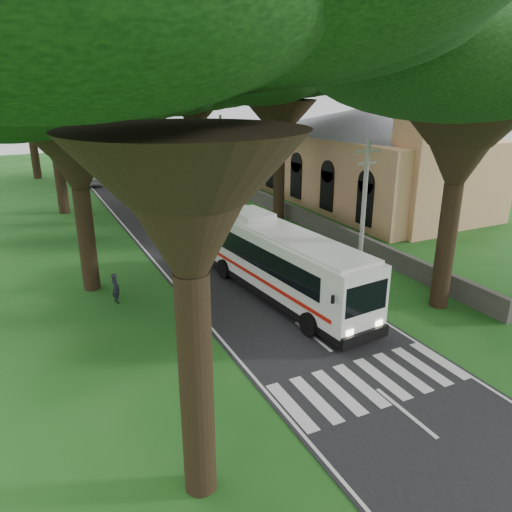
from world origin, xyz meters
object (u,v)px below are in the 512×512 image
Objects in this scene: pole_mid at (221,160)px; distant_car_a at (96,178)px; pole_near at (363,212)px; pole_far at (159,137)px; church at (368,150)px; pedestrian at (116,288)px; distant_car_b at (106,168)px; distant_car_c at (122,156)px; coach_bus at (281,262)px.

distant_car_a is (-8.50, 15.15, -3.45)m from pole_mid.
pole_near is 1.00× the size of pole_far.
church is 3.00× the size of pole_far.
distant_car_a is 31.90m from pedestrian.
pole_mid is 1.00× the size of pole_far.
church is at bearing 51.50° from pole_near.
pole_near is at bearing -90.00° from pole_mid.
distant_car_b is (-6.31, 41.64, -3.49)m from pole_near.
pedestrian is at bearing 164.45° from pole_near.
pole_near is 4.92× the size of pedestrian.
pole_near is 36.33m from distant_car_a.
distant_car_c is (-14.86, 35.13, -4.21)m from church.
pole_mid is at bearing -53.16° from pedestrian.
pole_near is 40.00m from pole_far.
pole_far is at bearing 77.70° from coach_bus.
church is at bearing 130.41° from distant_car_c.
pole_near is at bearing -90.00° from pole_far.
distant_car_a is at bearing 103.59° from pole_near.
pole_mid is 30.97m from distant_car_c.
pole_far is 7.40m from distant_car_b.
pole_far reaches higher than coach_bus.
pedestrian is (-6.34, -38.13, 0.12)m from distant_car_b.
distant_car_a is (-20.86, 19.60, -4.18)m from church.
pole_near reaches higher than pedestrian.
church is 13.16m from pole_mid.
distant_car_a is 2.52× the size of pedestrian.
church is 3.00× the size of pole_near.
distant_car_b is at bearing 84.61° from distant_car_c.
church is at bearing -50.49° from distant_car_b.
pedestrian is (-12.65, -16.48, -3.37)m from pole_mid.
pole_mid and pole_far have the same top height.
coach_bus is at bearing 174.44° from pole_near.
distant_car_b is at bearing 165.39° from pole_far.
coach_bus reaches higher than distant_car_b.
pole_far reaches higher than distant_car_c.
distant_car_a is 16.65m from distant_car_c.
distant_car_a is at bearing 90.73° from coach_bus.
distant_car_b is 9.80m from distant_car_c.
distant_car_b is 38.65m from pedestrian.
pedestrian is at bearing -95.52° from distant_car_b.
distant_car_b is (-6.31, 21.64, -3.49)m from pole_mid.
church reaches higher than pole_near.
church is 28.93m from distant_car_a.
coach_bus is at bearing 115.31° from distant_car_a.
distant_car_b is (2.19, 6.50, -0.04)m from distant_car_a.
pole_far is at bearing -10.68° from distant_car_b.
pole_far is 0.63× the size of coach_bus.
pole_far is (-12.36, 24.45, -0.73)m from church.
church reaches higher than pedestrian.
pole_far reaches higher than distant_car_b.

